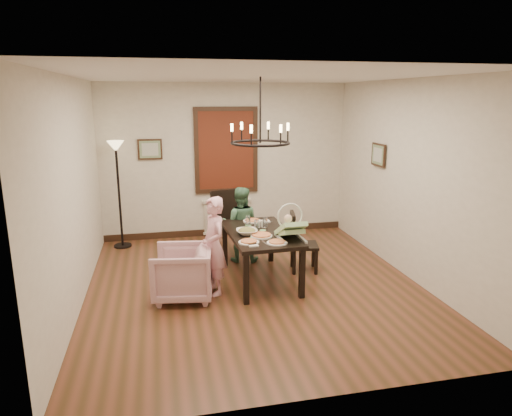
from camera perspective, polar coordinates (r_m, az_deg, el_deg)
name	(u,v)px	position (r m, az deg, el deg)	size (l,w,h in m)	color
room_shell	(249,182)	(6.36, -0.88, 3.32)	(4.51, 5.00, 2.81)	brown
dining_table	(260,238)	(6.39, 0.51, -3.72)	(0.92, 1.56, 0.72)	black
chair_far	(230,224)	(7.38, -3.28, -2.04)	(0.48, 0.48, 1.09)	black
chair_right	(304,242)	(6.83, 6.06, -4.23)	(0.40, 0.40, 0.90)	black
armchair	(182,273)	(6.01, -9.18, -7.99)	(0.74, 0.76, 0.69)	beige
elderly_woman	(214,254)	(6.03, -5.27, -5.75)	(0.40, 0.26, 1.08)	#ECA6B5
seated_man	(240,231)	(7.20, -1.97, -2.83)	(0.48, 0.38, 0.99)	#457455
baby_bouncer	(291,227)	(6.01, 4.36, -2.40)	(0.37, 0.51, 0.33)	#A6D794
salad_bowl	(247,231)	(6.24, -1.15, -2.94)	(0.34, 0.34, 0.08)	white
pizza_platter	(261,235)	(6.13, 0.68, -3.45)	(0.29, 0.29, 0.04)	tan
drinking_glass	(256,225)	(6.47, 0.05, -2.12)	(0.06, 0.06, 0.13)	silver
window_blinds	(226,150)	(8.37, -3.74, 7.20)	(1.00, 0.03, 1.40)	#591E11
radiator	(227,217)	(8.62, -3.63, -1.07)	(0.92, 0.12, 0.62)	silver
picture_back	(150,149)	(8.28, -13.11, 7.15)	(0.42, 0.03, 0.36)	black
picture_right	(378,155)	(7.55, 15.05, 6.44)	(0.42, 0.03, 0.36)	black
floor_lamp	(119,196)	(8.11, -16.73, 1.42)	(0.30, 0.30, 1.80)	black
chandelier	(260,143)	(6.12, 0.53, 8.12)	(0.80, 0.80, 0.04)	black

